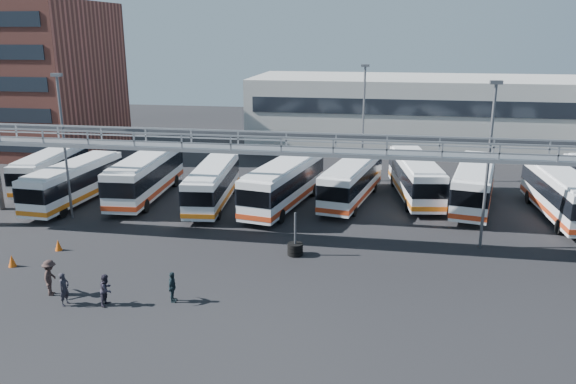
% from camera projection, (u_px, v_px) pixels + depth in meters
% --- Properties ---
extents(ground, '(140.00, 140.00, 0.00)m').
position_uv_depth(ground, '(268.00, 281.00, 30.13)').
color(ground, black).
rests_on(ground, ground).
extents(gantry, '(51.40, 5.15, 7.10)m').
position_uv_depth(gantry, '(286.00, 157.00, 34.17)').
color(gantry, gray).
rests_on(gantry, ground).
extents(apartment_building, '(18.00, 15.00, 16.00)m').
position_uv_depth(apartment_building, '(21.00, 77.00, 61.87)').
color(apartment_building, brown).
rests_on(apartment_building, ground).
extents(warehouse, '(42.00, 14.00, 8.00)m').
position_uv_depth(warehouse, '(440.00, 114.00, 63.08)').
color(warehouse, '#9E9E99').
rests_on(warehouse, ground).
extents(light_pole_left, '(0.70, 0.35, 10.21)m').
position_uv_depth(light_pole_left, '(64.00, 139.00, 38.73)').
color(light_pole_left, '#4C4F54').
rests_on(light_pole_left, ground).
extents(light_pole_mid, '(0.70, 0.35, 10.21)m').
position_uv_depth(light_pole_mid, '(489.00, 157.00, 33.23)').
color(light_pole_mid, '#4C4F54').
rests_on(light_pole_mid, ground).
extents(light_pole_back, '(0.70, 0.35, 10.21)m').
position_uv_depth(light_pole_back, '(363.00, 117.00, 48.74)').
color(light_pole_back, '#4C4F54').
rests_on(light_pole_back, ground).
extents(bus_0, '(3.50, 10.45, 3.11)m').
position_uv_depth(bus_0, '(51.00, 168.00, 47.66)').
color(bus_0, silver).
rests_on(bus_0, ground).
extents(bus_1, '(3.01, 10.70, 3.22)m').
position_uv_depth(bus_1, '(74.00, 181.00, 43.19)').
color(bus_1, silver).
rests_on(bus_1, ground).
extents(bus_2, '(3.32, 11.56, 3.47)m').
position_uv_depth(bus_2, '(146.00, 175.00, 44.55)').
color(bus_2, silver).
rests_on(bus_2, ground).
extents(bus_3, '(3.32, 10.49, 3.13)m').
position_uv_depth(bus_3, '(213.00, 184.00, 42.76)').
color(bus_3, silver).
rests_on(bus_3, ground).
extents(bus_4, '(4.80, 11.67, 3.46)m').
position_uv_depth(bus_4, '(284.00, 183.00, 42.30)').
color(bus_4, silver).
rests_on(bus_4, ground).
extents(bus_5, '(4.49, 10.91, 3.23)m').
position_uv_depth(bus_5, '(352.00, 180.00, 43.56)').
color(bus_5, silver).
rests_on(bus_5, ground).
extents(bus_6, '(4.11, 11.22, 3.33)m').
position_uv_depth(bus_6, '(415.00, 176.00, 44.47)').
color(bus_6, silver).
rests_on(bus_6, ground).
extents(bus_7, '(4.76, 11.33, 3.35)m').
position_uv_depth(bus_7, '(474.00, 183.00, 42.31)').
color(bus_7, silver).
rests_on(bus_7, ground).
extents(bus_8, '(3.09, 11.08, 3.33)m').
position_uv_depth(bus_8, '(562.00, 193.00, 39.77)').
color(bus_8, silver).
rests_on(bus_8, ground).
extents(pedestrian_a, '(0.47, 0.66, 1.67)m').
position_uv_depth(pedestrian_a, '(64.00, 289.00, 27.28)').
color(pedestrian_a, '#222029').
rests_on(pedestrian_a, ground).
extents(pedestrian_b, '(0.61, 0.78, 1.60)m').
position_uv_depth(pedestrian_b, '(106.00, 290.00, 27.31)').
color(pedestrian_b, '#24212E').
rests_on(pedestrian_b, ground).
extents(pedestrian_c, '(1.01, 1.36, 1.87)m').
position_uv_depth(pedestrian_c, '(50.00, 278.00, 28.32)').
color(pedestrian_c, '#322421').
rests_on(pedestrian_c, ground).
extents(pedestrian_d, '(0.47, 0.95, 1.57)m').
position_uv_depth(pedestrian_d, '(172.00, 287.00, 27.61)').
color(pedestrian_d, '#1B2B31').
rests_on(pedestrian_d, ground).
extents(cone_left, '(0.54, 0.54, 0.70)m').
position_uv_depth(cone_left, '(12.00, 261.00, 31.88)').
color(cone_left, '#D4510B').
rests_on(cone_left, ground).
extents(cone_right, '(0.51, 0.51, 0.68)m').
position_uv_depth(cone_right, '(58.00, 245.00, 34.24)').
color(cone_right, '#D4510B').
rests_on(cone_right, ground).
extents(tire_stack, '(0.93, 0.93, 2.67)m').
position_uv_depth(tire_stack, '(295.00, 248.00, 33.50)').
color(tire_stack, black).
rests_on(tire_stack, ground).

